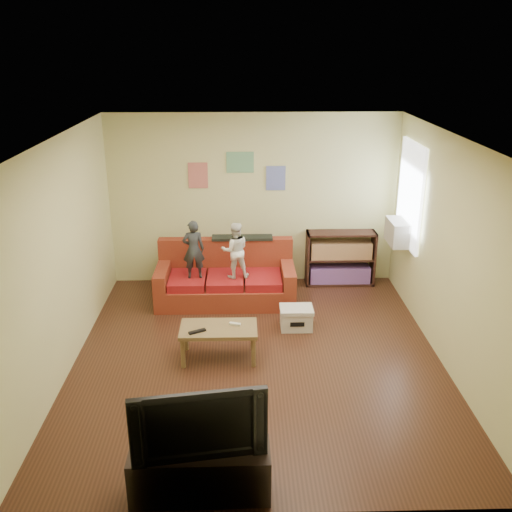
{
  "coord_description": "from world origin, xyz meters",
  "views": [
    {
      "loc": [
        -0.18,
        -6.18,
        3.68
      ],
      "look_at": [
        0.0,
        0.8,
        1.05
      ],
      "focal_mm": 40.0,
      "sensor_mm": 36.0,
      "label": 1
    }
  ],
  "objects_px": {
    "child_a": "(194,249)",
    "file_box": "(296,318)",
    "television": "(198,419)",
    "tv_stand": "(200,472)",
    "bookshelf": "(340,261)",
    "child_b": "(235,250)",
    "sofa": "(226,280)",
    "coffee_table": "(219,332)"
  },
  "relations": [
    {
      "from": "child_a",
      "to": "bookshelf",
      "type": "xyz_separation_m",
      "value": [
        2.27,
        0.72,
        -0.48
      ]
    },
    {
      "from": "television",
      "to": "bookshelf",
      "type": "bearing_deg",
      "value": 58.47
    },
    {
      "from": "tv_stand",
      "to": "television",
      "type": "xyz_separation_m",
      "value": [
        0.0,
        0.0,
        0.55
      ]
    },
    {
      "from": "child_a",
      "to": "file_box",
      "type": "height_order",
      "value": "child_a"
    },
    {
      "from": "sofa",
      "to": "child_b",
      "type": "distance_m",
      "value": 0.59
    },
    {
      "from": "sofa",
      "to": "child_a",
      "type": "bearing_deg",
      "value": -159.39
    },
    {
      "from": "child_a",
      "to": "tv_stand",
      "type": "distance_m",
      "value": 3.89
    },
    {
      "from": "child_a",
      "to": "file_box",
      "type": "relative_size",
      "value": 1.96
    },
    {
      "from": "sofa",
      "to": "television",
      "type": "height_order",
      "value": "television"
    },
    {
      "from": "child_a",
      "to": "television",
      "type": "bearing_deg",
      "value": 89.4
    },
    {
      "from": "television",
      "to": "tv_stand",
      "type": "bearing_deg",
      "value": 0.0
    },
    {
      "from": "coffee_table",
      "to": "file_box",
      "type": "xyz_separation_m",
      "value": [
        1.03,
        0.76,
        -0.21
      ]
    },
    {
      "from": "tv_stand",
      "to": "file_box",
      "type": "bearing_deg",
      "value": 69.3
    },
    {
      "from": "tv_stand",
      "to": "television",
      "type": "height_order",
      "value": "television"
    },
    {
      "from": "child_b",
      "to": "tv_stand",
      "type": "relative_size",
      "value": 0.7
    },
    {
      "from": "television",
      "to": "coffee_table",
      "type": "bearing_deg",
      "value": 79.61
    },
    {
      "from": "tv_stand",
      "to": "television",
      "type": "distance_m",
      "value": 0.55
    },
    {
      "from": "coffee_table",
      "to": "television",
      "type": "relative_size",
      "value": 0.84
    },
    {
      "from": "child_a",
      "to": "television",
      "type": "relative_size",
      "value": 0.78
    },
    {
      "from": "file_box",
      "to": "television",
      "type": "xyz_separation_m",
      "value": [
        -1.11,
        -3.02,
        0.61
      ]
    },
    {
      "from": "bookshelf",
      "to": "television",
      "type": "bearing_deg",
      "value": -113.16
    },
    {
      "from": "child_b",
      "to": "television",
      "type": "bearing_deg",
      "value": 78.55
    },
    {
      "from": "sofa",
      "to": "bookshelf",
      "type": "height_order",
      "value": "sofa"
    },
    {
      "from": "bookshelf",
      "to": "television",
      "type": "distance_m",
      "value": 4.96
    },
    {
      "from": "sofa",
      "to": "child_b",
      "type": "relative_size",
      "value": 2.45
    },
    {
      "from": "coffee_table",
      "to": "bookshelf",
      "type": "distance_m",
      "value": 2.95
    },
    {
      "from": "child_a",
      "to": "file_box",
      "type": "bearing_deg",
      "value": 145.07
    },
    {
      "from": "coffee_table",
      "to": "file_box",
      "type": "height_order",
      "value": "coffee_table"
    },
    {
      "from": "child_b",
      "to": "bookshelf",
      "type": "distance_m",
      "value": 1.88
    },
    {
      "from": "television",
      "to": "sofa",
      "type": "bearing_deg",
      "value": 79.82
    },
    {
      "from": "child_a",
      "to": "television",
      "type": "xyz_separation_m",
      "value": [
        0.33,
        -3.83,
        -0.1
      ]
    },
    {
      "from": "coffee_table",
      "to": "television",
      "type": "bearing_deg",
      "value": -92.02
    },
    {
      "from": "child_a",
      "to": "child_b",
      "type": "xyz_separation_m",
      "value": [
        0.6,
        0.0,
        -0.02
      ]
    },
    {
      "from": "television",
      "to": "child_a",
      "type": "bearing_deg",
      "value": 86.5
    },
    {
      "from": "child_a",
      "to": "bookshelf",
      "type": "height_order",
      "value": "child_a"
    },
    {
      "from": "bookshelf",
      "to": "file_box",
      "type": "distance_m",
      "value": 1.76
    },
    {
      "from": "child_a",
      "to": "television",
      "type": "height_order",
      "value": "child_a"
    },
    {
      "from": "coffee_table",
      "to": "bookshelf",
      "type": "relative_size",
      "value": 0.86
    },
    {
      "from": "sofa",
      "to": "child_b",
      "type": "bearing_deg",
      "value": -48.99
    },
    {
      "from": "bookshelf",
      "to": "file_box",
      "type": "height_order",
      "value": "bookshelf"
    },
    {
      "from": "child_a",
      "to": "file_box",
      "type": "distance_m",
      "value": 1.79
    },
    {
      "from": "child_a",
      "to": "child_b",
      "type": "relative_size",
      "value": 1.04
    }
  ]
}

